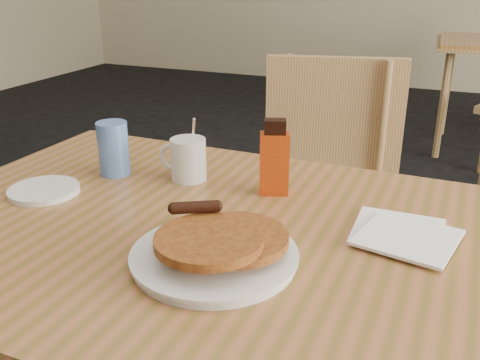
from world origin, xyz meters
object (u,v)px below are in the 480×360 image
coffee_mug (187,158)px  blue_tumbler (113,148)px  pancake_plate (215,249)px  chair_main_far (322,185)px  syrup_bottle (274,160)px  main_table (221,248)px

coffee_mug → blue_tumbler: (-0.17, -0.04, 0.01)m
pancake_plate → coffee_mug: coffee_mug is taller
pancake_plate → coffee_mug: size_ratio=1.84×
pancake_plate → coffee_mug: bearing=124.7°
chair_main_far → coffee_mug: bearing=-123.6°
coffee_mug → syrup_bottle: syrup_bottle is taller
syrup_bottle → main_table: bearing=-120.6°
chair_main_far → coffee_mug: size_ratio=6.33×
chair_main_far → syrup_bottle: (0.02, -0.52, 0.26)m
main_table → blue_tumbler: size_ratio=10.60×
pancake_plate → syrup_bottle: size_ratio=1.71×
chair_main_far → pancake_plate: size_ratio=3.43×
blue_tumbler → main_table: bearing=-25.0°
main_table → chair_main_far: size_ratio=1.38×
pancake_plate → blue_tumbler: bearing=144.7°
syrup_bottle → blue_tumbler: 0.38m
coffee_mug → syrup_bottle: 0.21m
chair_main_far → syrup_bottle: size_ratio=5.86×
syrup_bottle → blue_tumbler: syrup_bottle is taller
pancake_plate → blue_tumbler: 0.47m
coffee_mug → main_table: bearing=-61.5°
syrup_bottle → blue_tumbler: size_ratio=1.31×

